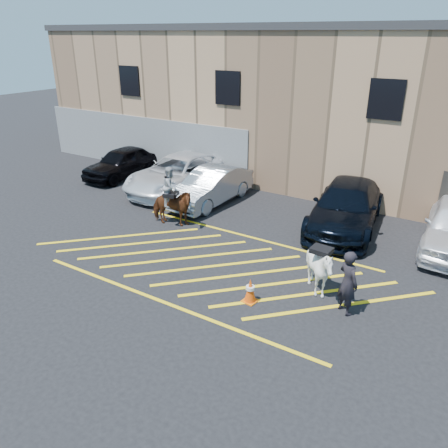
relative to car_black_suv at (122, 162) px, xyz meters
The scene contains 11 objects.
ground 10.67m from the car_black_suv, 29.06° to the right, with size 90.00×90.00×0.00m, color black.
car_black_suv is the anchor object (origin of this frame).
car_white_pickup 3.78m from the car_black_suv, ahead, with size 2.73×5.91×1.64m, color white.
car_silver_sedan 6.07m from the car_black_suv, ahead, with size 1.61×4.60×1.52m, color #91979E.
car_blue_suv 11.84m from the car_black_suv, ahead, with size 2.35×5.78×1.68m, color black.
handler 14.78m from the car_black_suv, 22.83° to the right, with size 0.66×0.44×1.82m, color black.
warehouse 11.88m from the car_black_suv, 36.29° to the left, with size 32.42×10.20×7.30m.
hatching_zone 10.82m from the car_black_suv, 30.46° to the right, with size 12.60×5.12×0.01m.
mounted_bay 7.08m from the car_black_suv, 30.58° to the right, with size 1.92×1.20×2.35m.
saddled_white 13.71m from the car_black_suv, 22.47° to the right, with size 1.36×1.50×1.56m.
traffic_cone 13.05m from the car_black_suv, 30.65° to the right, with size 0.43×0.43×0.73m.
Camera 1 is at (6.76, -10.63, 6.91)m, focal length 35.00 mm.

